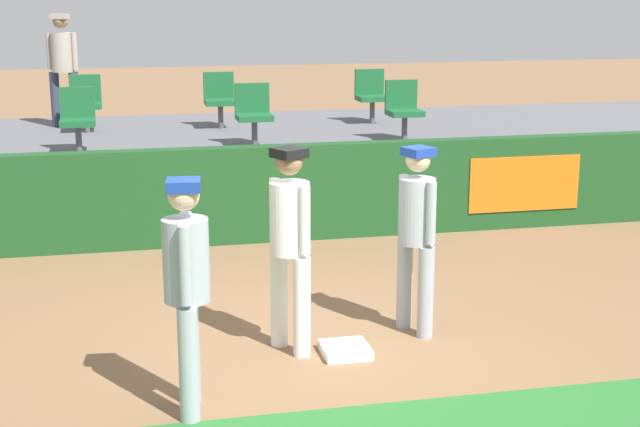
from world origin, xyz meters
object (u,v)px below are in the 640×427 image
Objects in this scene: player_fielder_home at (289,236)px; seat_front_center at (253,111)px; seat_front_right at (403,107)px; seat_back_left at (86,100)px; player_runner_visitor at (416,227)px; seat_back_right at (371,93)px; seat_front_left at (78,116)px; spectator_hooded at (63,62)px; seat_back_center at (220,97)px; player_coach_visitor at (187,280)px; first_base at (345,350)px.

player_fielder_home is 5.06m from seat_front_center.
seat_front_center is (-2.11, 0.00, 0.00)m from seat_front_right.
seat_front_right is at bearing -22.47° from seat_back_left.
player_runner_visitor is 5.05m from seat_front_right.
player_runner_visitor is at bearing -102.08° from seat_back_right.
seat_front_right and seat_front_left have the same top height.
player_fielder_home is 1.19m from player_runner_visitor.
seat_back_right is at bearing 147.36° from player_runner_visitor.
seat_back_right is (2.15, 1.80, -0.00)m from seat_front_center.
seat_back_left is at bearing 137.58° from spectator_hooded.
seat_back_center is at bearing 41.26° from seat_front_left.
seat_front_right is at bearing -91.07° from seat_back_right.
seat_front_right is 2.97m from seat_back_center.
player_runner_visitor is 2.02× the size of seat_front_right.
player_coach_visitor is 7.93m from seat_back_center.
first_base is 0.48× the size of seat_front_right.
spectator_hooded reaches higher than seat_front_left.
seat_back_right is (2.16, 7.03, 1.38)m from first_base.
seat_back_left is (-0.85, 7.84, 0.41)m from player_coach_visitor.
seat_back_center is 0.49× the size of spectator_hooded.
seat_back_right is (0.03, 1.80, 0.00)m from seat_front_right.
player_coach_visitor is 8.61m from seat_back_right.
player_fielder_home is 5.65m from seat_front_right.
seat_back_right is at bearing 88.93° from seat_front_right.
seat_front_right is at bearing 125.45° from player_fielder_home.
seat_back_right is at bearing 39.98° from seat_front_center.
seat_front_left and seat_back_left have the same top height.
player_fielder_home is 2.10× the size of seat_back_left.
seat_back_right and seat_back_center have the same top height.
player_coach_visitor is at bearing -70.10° from player_fielder_home.
seat_back_left is 1.00× the size of seat_back_right.
seat_back_right is at bearing -168.60° from spectator_hooded.
seat_front_left is at bearing -165.31° from player_coach_visitor.
player_coach_visitor is 1.02× the size of spectator_hooded.
player_coach_visitor is at bearing -120.10° from seat_front_right.
seat_front_left is (-1.85, 5.02, 0.40)m from player_fielder_home.
spectator_hooded is at bearing 108.53° from first_base.
seat_front_right is 1.00× the size of seat_back_left.
spectator_hooded reaches higher than seat_front_right.
seat_back_center is at bearing -180.00° from seat_back_right.
spectator_hooded reaches higher than seat_back_right.
seat_front_right is (2.13, 5.23, 1.38)m from first_base.
spectator_hooded is (-2.55, 7.61, 1.90)m from first_base.
player_coach_visitor is at bearing -149.35° from first_base.
seat_back_center is (1.14, 7.84, 0.41)m from player_coach_visitor.
seat_back_center is (-2.40, -0.00, -0.00)m from seat_back_right.
player_runner_visitor is at bearing -81.47° from seat_front_center.
spectator_hooded is at bearing 119.14° from seat_back_left.
player_coach_visitor is at bearing -80.93° from player_runner_visitor.
player_fielder_home is 7.75m from spectator_hooded.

